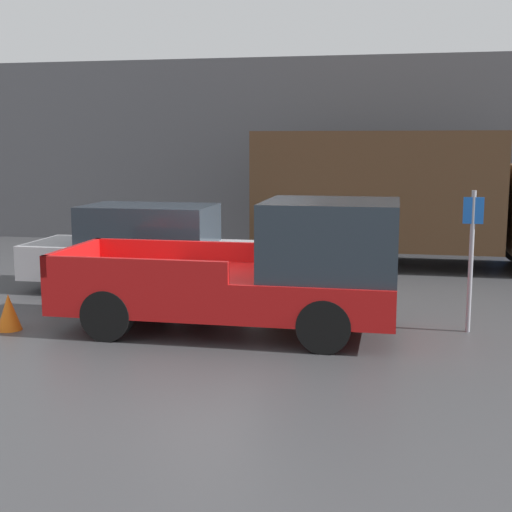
% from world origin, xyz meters
% --- Properties ---
extents(ground_plane, '(60.00, 60.00, 0.00)m').
position_xyz_m(ground_plane, '(0.00, 0.00, 0.00)').
color(ground_plane, '#3D3D3F').
extents(building_wall, '(28.00, 0.15, 5.21)m').
position_xyz_m(building_wall, '(0.00, 9.08, 2.61)').
color(building_wall, '#56565B').
rests_on(building_wall, ground).
extents(pickup_truck, '(5.14, 2.03, 2.04)m').
position_xyz_m(pickup_truck, '(0.63, -0.45, 0.95)').
color(pickup_truck, red).
rests_on(pickup_truck, ground).
extents(car, '(4.52, 1.83, 1.68)m').
position_xyz_m(car, '(-2.21, 2.19, 0.83)').
color(car, silver).
rests_on(car, ground).
extents(delivery_truck, '(7.34, 2.44, 3.13)m').
position_xyz_m(delivery_truck, '(2.74, 6.03, 1.71)').
color(delivery_truck, '#4C331E').
rests_on(delivery_truck, ground).
extents(parking_sign, '(0.30, 0.07, 2.18)m').
position_xyz_m(parking_sign, '(3.73, 0.20, 1.23)').
color(parking_sign, gray).
rests_on(parking_sign, ground).
extents(newspaper_box, '(0.45, 0.40, 1.05)m').
position_xyz_m(newspaper_box, '(5.26, 8.76, 0.53)').
color(newspaper_box, '#194CB2').
rests_on(newspaper_box, ground).
extents(traffic_cone, '(0.38, 0.38, 0.57)m').
position_xyz_m(traffic_cone, '(-3.26, -1.09, 0.29)').
color(traffic_cone, orange).
rests_on(traffic_cone, ground).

